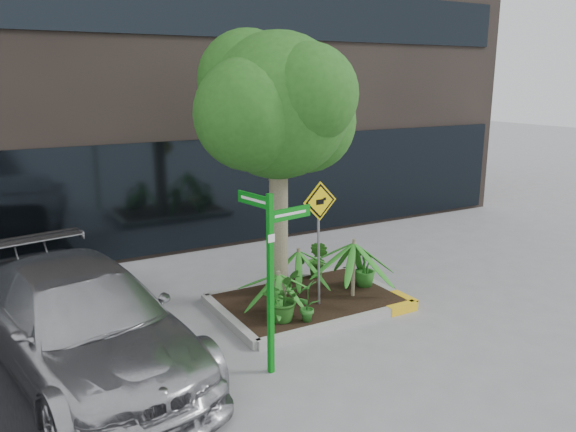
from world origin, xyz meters
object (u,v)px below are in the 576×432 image
tree (278,106)px  parked_car (84,322)px  street_sign_post (271,263)px  cattle_sign (319,222)px

tree → parked_car: tree is taller
street_sign_post → cattle_sign: 2.22m
street_sign_post → cattle_sign: street_sign_post is taller
cattle_sign → parked_car: bearing=179.1°
tree → parked_car: 4.74m
parked_car → cattle_sign: 4.12m
tree → street_sign_post: (-1.34, -2.26, -2.00)m
tree → parked_car: bearing=-164.6°
street_sign_post → cattle_sign: size_ratio=1.17×
tree → cattle_sign: (0.36, -0.83, -1.95)m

